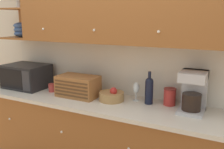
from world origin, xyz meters
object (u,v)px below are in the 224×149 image
at_px(coffee_maker, 193,91).
at_px(wine_glass, 136,88).
at_px(fruit_basket, 112,96).
at_px(storage_canister, 170,97).
at_px(microwave, 27,76).
at_px(bread_box, 78,86).
at_px(mug, 53,88).
at_px(wine_bottle, 149,89).

bearing_deg(coffee_maker, wine_glass, 175.17).
bearing_deg(fruit_basket, storage_canister, 13.92).
bearing_deg(fruit_basket, wine_glass, 25.88).
xyz_separation_m(microwave, bread_box, (0.78, -0.02, -0.03)).
distance_m(mug, bread_box, 0.38).
height_order(bread_box, storage_canister, bread_box).
height_order(fruit_basket, storage_canister, storage_canister).
bearing_deg(storage_canister, fruit_basket, -166.08).
distance_m(fruit_basket, wine_bottle, 0.40).
bearing_deg(mug, bread_box, -2.45).
height_order(wine_bottle, coffee_maker, coffee_maker).
bearing_deg(fruit_basket, bread_box, -174.97).
xyz_separation_m(wine_glass, storage_canister, (0.35, 0.03, -0.05)).
height_order(mug, wine_bottle, wine_bottle).
xyz_separation_m(mug, coffee_maker, (1.58, 0.08, 0.15)).
bearing_deg(mug, storage_canister, 6.83).
bearing_deg(bread_box, wine_glass, 13.10).
bearing_deg(coffee_maker, microwave, -177.75).
bearing_deg(microwave, wine_bottle, 3.75).
bearing_deg(wine_bottle, storage_canister, 15.86).
height_order(bread_box, fruit_basket, bread_box).
xyz_separation_m(wine_bottle, storage_canister, (0.20, 0.06, -0.06)).
bearing_deg(storage_canister, bread_box, -169.66).
bearing_deg(bread_box, storage_canister, 10.34).
distance_m(bread_box, storage_canister, 0.99).
distance_m(microwave, mug, 0.42).
bearing_deg(coffee_maker, fruit_basket, -175.56).
bearing_deg(mug, wine_glass, 7.40).
relative_size(wine_glass, coffee_maker, 0.51).
distance_m(mug, fruit_basket, 0.77).
bearing_deg(wine_bottle, wine_glass, 170.65).
distance_m(storage_canister, coffee_maker, 0.27).
height_order(bread_box, wine_bottle, wine_bottle).
height_order(microwave, bread_box, microwave).
xyz_separation_m(mug, storage_canister, (1.35, 0.16, 0.04)).
bearing_deg(storage_canister, wine_glass, -174.81).
distance_m(bread_box, wine_bottle, 0.79).
distance_m(microwave, wine_bottle, 1.56).
relative_size(fruit_basket, storage_canister, 1.53).
height_order(mug, storage_canister, storage_canister).
bearing_deg(coffee_maker, mug, -177.04).
relative_size(microwave, storage_canister, 3.07).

